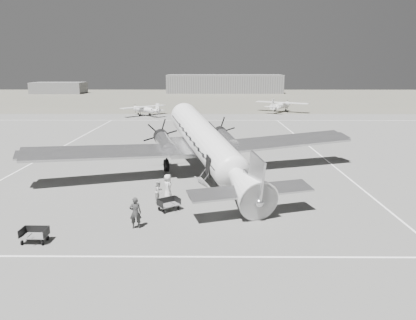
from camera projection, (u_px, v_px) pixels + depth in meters
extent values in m
plane|color=slate|center=(211.00, 181.00, 34.30)|extent=(260.00, 260.00, 0.00)
cube|color=white|center=(211.00, 257.00, 20.66)|extent=(60.00, 0.15, 0.01)
cube|color=white|center=(353.00, 181.00, 34.22)|extent=(0.15, 80.00, 0.01)
cube|color=white|center=(46.00, 156.00, 44.16)|extent=(0.15, 60.00, 0.01)
cube|color=white|center=(211.00, 120.00, 73.27)|extent=(90.00, 0.15, 0.01)
cube|color=#5C594D|center=(211.00, 98.00, 126.86)|extent=(260.00, 90.00, 0.01)
cube|color=slate|center=(224.00, 85.00, 150.51)|extent=(42.00, 14.00, 6.00)
cube|color=slate|center=(224.00, 75.00, 149.77)|extent=(42.00, 14.00, 0.60)
cube|color=slate|center=(59.00, 88.00, 146.28)|extent=(18.00, 10.00, 4.00)
imported|color=#2E2E2E|center=(135.00, 213.00, 24.15)|extent=(0.77, 0.56, 1.95)
imported|color=#AFAFAD|center=(159.00, 191.00, 28.98)|extent=(0.84, 0.92, 1.54)
imported|color=silver|center=(168.00, 187.00, 29.33)|extent=(0.66, 0.97, 1.91)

